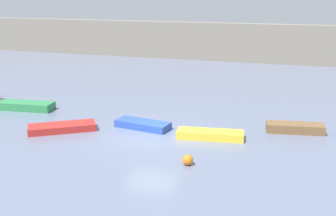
{
  "coord_description": "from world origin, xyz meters",
  "views": [
    {
      "loc": [
        7.25,
        -19.01,
        7.1
      ],
      "look_at": [
        0.1,
        2.38,
        0.88
      ],
      "focal_mm": 45.58,
      "sensor_mm": 36.0,
      "label": 1
    }
  ],
  "objects_px": {
    "rowboat_green": "(26,106)",
    "mooring_buoy": "(188,160)",
    "rowboat_blue": "(143,125)",
    "rowboat_brown": "(295,128)",
    "rowboat_yellow": "(210,135)",
    "rowboat_red": "(62,127)"
  },
  "relations": [
    {
      "from": "rowboat_green",
      "to": "mooring_buoy",
      "type": "distance_m",
      "value": 12.97
    },
    {
      "from": "rowboat_blue",
      "to": "mooring_buoy",
      "type": "height_order",
      "value": "mooring_buoy"
    },
    {
      "from": "rowboat_green",
      "to": "rowboat_brown",
      "type": "height_order",
      "value": "rowboat_green"
    },
    {
      "from": "rowboat_blue",
      "to": "rowboat_brown",
      "type": "bearing_deg",
      "value": 22.38
    },
    {
      "from": "rowboat_yellow",
      "to": "rowboat_brown",
      "type": "height_order",
      "value": "rowboat_brown"
    },
    {
      "from": "rowboat_red",
      "to": "mooring_buoy",
      "type": "xyz_separation_m",
      "value": [
        7.5,
        -2.29,
        0.05
      ]
    },
    {
      "from": "rowboat_red",
      "to": "mooring_buoy",
      "type": "bearing_deg",
      "value": -51.78
    },
    {
      "from": "rowboat_green",
      "to": "rowboat_brown",
      "type": "distance_m",
      "value": 15.99
    },
    {
      "from": "rowboat_red",
      "to": "rowboat_green",
      "type": "bearing_deg",
      "value": 111.62
    },
    {
      "from": "rowboat_red",
      "to": "rowboat_yellow",
      "type": "distance_m",
      "value": 7.75
    },
    {
      "from": "rowboat_green",
      "to": "rowboat_blue",
      "type": "height_order",
      "value": "rowboat_green"
    },
    {
      "from": "rowboat_yellow",
      "to": "rowboat_brown",
      "type": "bearing_deg",
      "value": 21.94
    },
    {
      "from": "rowboat_blue",
      "to": "rowboat_yellow",
      "type": "bearing_deg",
      "value": 1.59
    },
    {
      "from": "rowboat_red",
      "to": "rowboat_yellow",
      "type": "xyz_separation_m",
      "value": [
        7.63,
        1.3,
        0.01
      ]
    },
    {
      "from": "rowboat_green",
      "to": "rowboat_red",
      "type": "xyz_separation_m",
      "value": [
        4.38,
        -2.91,
        -0.05
      ]
    },
    {
      "from": "rowboat_yellow",
      "to": "mooring_buoy",
      "type": "relative_size",
      "value": 7.2
    },
    {
      "from": "rowboat_brown",
      "to": "rowboat_green",
      "type": "bearing_deg",
      "value": 173.2
    },
    {
      "from": "rowboat_brown",
      "to": "mooring_buoy",
      "type": "height_order",
      "value": "rowboat_brown"
    },
    {
      "from": "rowboat_red",
      "to": "rowboat_brown",
      "type": "height_order",
      "value": "rowboat_brown"
    },
    {
      "from": "rowboat_yellow",
      "to": "mooring_buoy",
      "type": "height_order",
      "value": "mooring_buoy"
    },
    {
      "from": "mooring_buoy",
      "to": "rowboat_brown",
      "type": "bearing_deg",
      "value": 55.48
    },
    {
      "from": "rowboat_red",
      "to": "mooring_buoy",
      "type": "relative_size",
      "value": 7.5
    }
  ]
}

